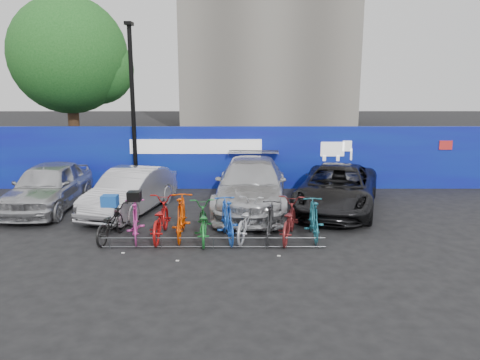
{
  "coord_description": "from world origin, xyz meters",
  "views": [
    {
      "loc": [
        0.64,
        -11.69,
        4.17
      ],
      "look_at": [
        0.67,
        2.0,
        1.2
      ],
      "focal_mm": 35.0,
      "sensor_mm": 36.0,
      "label": 1
    }
  ],
  "objects_px": {
    "bike_0": "(111,223)",
    "bike_8": "(289,220)",
    "car_0": "(48,186)",
    "bike_4": "(202,222)",
    "lamppost": "(133,104)",
    "car_3": "(337,188)",
    "tree": "(74,58)",
    "bike_rack": "(213,242)",
    "bike_6": "(247,219)",
    "bike_2": "(160,219)",
    "bike_7": "(270,221)",
    "car_1": "(131,191)",
    "bike_3": "(181,217)",
    "bike_9": "(314,219)",
    "bike_1": "(135,220)",
    "bike_5": "(227,219)",
    "car_2": "(251,185)"
  },
  "relations": [
    {
      "from": "bike_2",
      "to": "bike_7",
      "type": "height_order",
      "value": "bike_2"
    },
    {
      "from": "bike_6",
      "to": "bike_8",
      "type": "bearing_deg",
      "value": -170.58
    },
    {
      "from": "car_0",
      "to": "bike_4",
      "type": "distance_m",
      "value": 6.05
    },
    {
      "from": "bike_5",
      "to": "bike_7",
      "type": "bearing_deg",
      "value": 168.95
    },
    {
      "from": "car_0",
      "to": "bike_3",
      "type": "distance_m",
      "value": 5.44
    },
    {
      "from": "car_0",
      "to": "bike_3",
      "type": "xyz_separation_m",
      "value": [
        4.65,
        -2.83,
        -0.18
      ]
    },
    {
      "from": "car_0",
      "to": "bike_rack",
      "type": "bearing_deg",
      "value": -33.21
    },
    {
      "from": "bike_9",
      "to": "car_1",
      "type": "bearing_deg",
      "value": -22.54
    },
    {
      "from": "lamppost",
      "to": "bike_8",
      "type": "xyz_separation_m",
      "value": [
        5.15,
        -5.28,
        -2.75
      ]
    },
    {
      "from": "bike_1",
      "to": "bike_3",
      "type": "relative_size",
      "value": 0.91
    },
    {
      "from": "bike_rack",
      "to": "car_3",
      "type": "distance_m",
      "value": 5.25
    },
    {
      "from": "car_0",
      "to": "bike_6",
      "type": "distance_m",
      "value": 7.0
    },
    {
      "from": "bike_1",
      "to": "bike_rack",
      "type": "bearing_deg",
      "value": 150.32
    },
    {
      "from": "car_1",
      "to": "bike_8",
      "type": "height_order",
      "value": "car_1"
    },
    {
      "from": "car_3",
      "to": "bike_7",
      "type": "distance_m",
      "value": 3.75
    },
    {
      "from": "car_1",
      "to": "bike_9",
      "type": "relative_size",
      "value": 2.38
    },
    {
      "from": "lamppost",
      "to": "bike_9",
      "type": "xyz_separation_m",
      "value": [
        5.82,
        -5.2,
        -2.74
      ]
    },
    {
      "from": "bike_0",
      "to": "bike_8",
      "type": "height_order",
      "value": "bike_8"
    },
    {
      "from": "car_1",
      "to": "bike_4",
      "type": "distance_m",
      "value": 3.61
    },
    {
      "from": "car_0",
      "to": "car_3",
      "type": "distance_m",
      "value": 9.36
    },
    {
      "from": "bike_rack",
      "to": "bike_9",
      "type": "relative_size",
      "value": 3.16
    },
    {
      "from": "bike_rack",
      "to": "bike_7",
      "type": "distance_m",
      "value": 1.65
    },
    {
      "from": "bike_1",
      "to": "bike_4",
      "type": "height_order",
      "value": "bike_1"
    },
    {
      "from": "bike_rack",
      "to": "bike_4",
      "type": "distance_m",
      "value": 0.77
    },
    {
      "from": "car_1",
      "to": "bike_0",
      "type": "xyz_separation_m",
      "value": [
        0.06,
        -2.57,
        -0.24
      ]
    },
    {
      "from": "car_2",
      "to": "bike_2",
      "type": "relative_size",
      "value": 2.71
    },
    {
      "from": "lamppost",
      "to": "bike_6",
      "type": "bearing_deg",
      "value": -51.96
    },
    {
      "from": "bike_2",
      "to": "bike_3",
      "type": "relative_size",
      "value": 1.04
    },
    {
      "from": "tree",
      "to": "bike_8",
      "type": "relative_size",
      "value": 3.9
    },
    {
      "from": "bike_0",
      "to": "bike_4",
      "type": "height_order",
      "value": "bike_4"
    },
    {
      "from": "bike_3",
      "to": "bike_2",
      "type": "bearing_deg",
      "value": 1.2
    },
    {
      "from": "bike_1",
      "to": "bike_9",
      "type": "height_order",
      "value": "bike_9"
    },
    {
      "from": "bike_5",
      "to": "bike_9",
      "type": "distance_m",
      "value": 2.3
    },
    {
      "from": "car_1",
      "to": "bike_5",
      "type": "xyz_separation_m",
      "value": [
        3.11,
        -2.59,
        -0.13
      ]
    },
    {
      "from": "bike_3",
      "to": "bike_5",
      "type": "relative_size",
      "value": 1.04
    },
    {
      "from": "car_1",
      "to": "bike_0",
      "type": "height_order",
      "value": "car_1"
    },
    {
      "from": "car_1",
      "to": "bike_3",
      "type": "xyz_separation_m",
      "value": [
        1.89,
        -2.42,
        -0.11
      ]
    },
    {
      "from": "car_3",
      "to": "bike_8",
      "type": "relative_size",
      "value": 2.56
    },
    {
      "from": "car_1",
      "to": "car_2",
      "type": "height_order",
      "value": "car_2"
    },
    {
      "from": "car_0",
      "to": "bike_9",
      "type": "height_order",
      "value": "car_0"
    },
    {
      "from": "car_3",
      "to": "bike_3",
      "type": "xyz_separation_m",
      "value": [
        -4.71,
        -2.74,
        -0.13
      ]
    },
    {
      "from": "lamppost",
      "to": "tree",
      "type": "bearing_deg",
      "value": 127.51
    },
    {
      "from": "car_0",
      "to": "bike_4",
      "type": "bearing_deg",
      "value": -29.96
    },
    {
      "from": "bike_3",
      "to": "bike_5",
      "type": "bearing_deg",
      "value": 170.55
    },
    {
      "from": "lamppost",
      "to": "car_3",
      "type": "relative_size",
      "value": 1.19
    },
    {
      "from": "car_0",
      "to": "bike_5",
      "type": "bearing_deg",
      "value": -26.83
    },
    {
      "from": "tree",
      "to": "car_2",
      "type": "relative_size",
      "value": 1.42
    },
    {
      "from": "tree",
      "to": "bike_9",
      "type": "height_order",
      "value": "tree"
    },
    {
      "from": "car_1",
      "to": "bike_4",
      "type": "bearing_deg",
      "value": -32.21
    },
    {
      "from": "tree",
      "to": "bike_6",
      "type": "distance_m",
      "value": 13.25
    }
  ]
}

